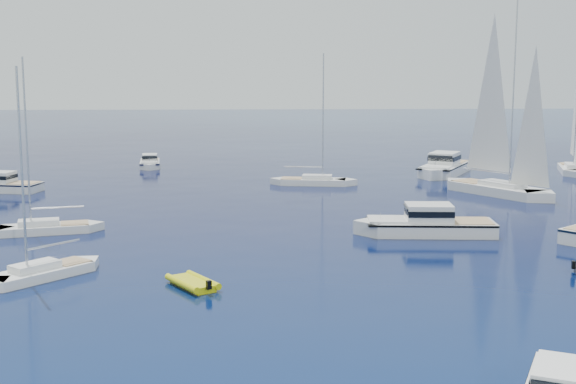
# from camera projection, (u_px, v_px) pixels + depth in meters

# --- Properties ---
(ground) EXTENTS (400.00, 400.00, 0.00)m
(ground) POSITION_uv_depth(u_px,v_px,m) (287.00, 318.00, 35.57)
(ground) COLOR navy
(ground) RESTS_ON ground
(motor_cruiser_centre) EXTENTS (10.77, 4.08, 2.77)m
(motor_cruiser_centre) POSITION_uv_depth(u_px,v_px,m) (425.00, 235.00, 53.81)
(motor_cruiser_centre) COLOR silver
(motor_cruiser_centre) RESTS_ON ground
(motor_cruiser_distant) EXTENTS (9.00, 12.32, 3.16)m
(motor_cruiser_distant) POSITION_uv_depth(u_px,v_px,m) (443.00, 175.00, 85.23)
(motor_cruiser_distant) COLOR white
(motor_cruiser_distant) RESTS_ON ground
(motor_cruiser_horizon) EXTENTS (3.16, 7.80, 1.99)m
(motor_cruiser_horizon) POSITION_uv_depth(u_px,v_px,m) (150.00, 167.00, 91.94)
(motor_cruiser_horizon) COLOR silver
(motor_cruiser_horizon) RESTS_ON ground
(sailboat_fore) EXTENTS (7.04, 7.52, 12.03)m
(sailboat_fore) POSITION_uv_depth(u_px,v_px,m) (41.00, 278.00, 42.45)
(sailboat_fore) COLOR white
(sailboat_fore) RESTS_ON ground
(sailboat_mid_l) EXTENTS (8.98, 4.28, 12.78)m
(sailboat_mid_l) POSITION_uv_depth(u_px,v_px,m) (44.00, 233.00, 54.38)
(sailboat_mid_l) COLOR silver
(sailboat_mid_l) RESTS_ON ground
(sailboat_centre) EXTENTS (9.52, 3.86, 13.60)m
(sailboat_centre) POSITION_uv_depth(u_px,v_px,m) (313.00, 185.00, 77.57)
(sailboat_centre) COLOR silver
(sailboat_centre) RESTS_ON ground
(sailboat_sails_r) EXTENTS (9.89, 12.81, 19.17)m
(sailboat_sails_r) POSITION_uv_depth(u_px,v_px,m) (497.00, 194.00, 71.47)
(sailboat_sails_r) COLOR silver
(sailboat_sails_r) RESTS_ON ground
(sailboat_sails_far) EXTENTS (5.53, 10.53, 14.99)m
(sailboat_sails_far) POSITION_uv_depth(u_px,v_px,m) (572.00, 172.00, 86.98)
(sailboat_sails_far) COLOR white
(sailboat_sails_far) RESTS_ON ground
(tender_yellow) EXTENTS (3.52, 4.03, 0.95)m
(tender_yellow) POSITION_uv_depth(u_px,v_px,m) (193.00, 287.00, 40.72)
(tender_yellow) COLOR #D0D20C
(tender_yellow) RESTS_ON ground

